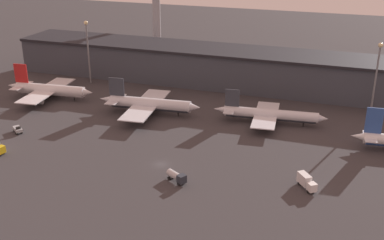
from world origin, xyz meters
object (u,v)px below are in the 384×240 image
(service_vehicle_3, at_px, (18,129))
(airplane_2, at_px, (269,115))
(airplane_1, at_px, (149,104))
(service_vehicle_2, at_px, (306,181))
(control_tower, at_px, (156,3))
(airplane_0, at_px, (49,90))
(service_vehicle_1, at_px, (177,176))

(service_vehicle_3, bearing_deg, airplane_2, 62.35)
(airplane_1, xyz_separation_m, service_vehicle_2, (64.63, -38.24, -1.82))
(airplane_2, height_order, control_tower, control_tower)
(airplane_0, relative_size, airplane_1, 0.96)
(service_vehicle_2, bearing_deg, airplane_1, -158.58)
(airplane_1, relative_size, service_vehicle_1, 5.88)
(service_vehicle_3, bearing_deg, airplane_1, 79.12)
(airplane_2, relative_size, control_tower, 0.89)
(service_vehicle_2, distance_m, service_vehicle_3, 101.30)
(airplane_0, bearing_deg, airplane_1, -8.77)
(airplane_0, bearing_deg, control_tower, 77.46)
(service_vehicle_1, bearing_deg, airplane_1, 152.75)
(service_vehicle_1, bearing_deg, airplane_2, 103.09)
(airplane_1, xyz_separation_m, service_vehicle_3, (-36.48, -32.19, -2.71))
(service_vehicle_1, distance_m, service_vehicle_2, 36.38)
(service_vehicle_1, height_order, service_vehicle_3, service_vehicle_1)
(airplane_0, height_order, control_tower, control_tower)
(airplane_0, bearing_deg, airplane_2, -3.77)
(airplane_1, height_order, service_vehicle_2, airplane_1)
(service_vehicle_2, bearing_deg, airplane_2, 165.12)
(airplane_0, xyz_separation_m, service_vehicle_2, (111.59, -40.76, -1.72))
(airplane_0, xyz_separation_m, service_vehicle_3, (10.48, -34.72, -2.61))
(airplane_2, bearing_deg, airplane_0, 176.23)
(airplane_1, relative_size, service_vehicle_2, 5.73)
(airplane_0, height_order, service_vehicle_1, airplane_0)
(airplane_0, distance_m, service_vehicle_1, 90.82)
(service_vehicle_2, xyz_separation_m, control_tower, (-100.67, 131.61, 25.34))
(airplane_2, bearing_deg, service_vehicle_2, -72.60)
(airplane_0, height_order, service_vehicle_2, airplane_0)
(service_vehicle_1, distance_m, control_tower, 156.76)
(airplane_1, distance_m, service_vehicle_1, 55.24)
(service_vehicle_1, bearing_deg, service_vehicle_2, 44.32)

